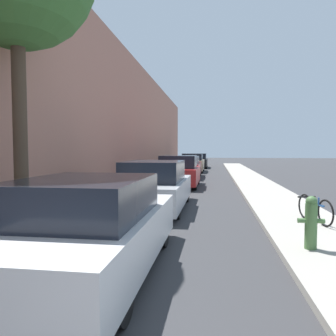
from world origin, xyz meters
TOP-DOWN VIEW (x-y plane):
  - ground_plane at (0.00, 16.00)m, footprint 120.00×120.00m
  - sidewalk_left at (-2.90, 16.00)m, footprint 2.00×52.00m
  - sidewalk_right at (2.90, 16.00)m, footprint 2.00×52.00m
  - building_facade_left at (-4.25, 16.00)m, footprint 0.70×52.00m
  - parked_car_white at (-1.02, 5.42)m, footprint 1.91×4.35m
  - parked_car_silver at (-1.01, 10.62)m, footprint 1.86×4.53m
  - parked_car_red at (-0.93, 16.59)m, footprint 1.89×3.97m
  - parked_car_maroon at (-1.01, 21.90)m, footprint 1.74×4.69m
  - parked_car_champagne at (-0.98, 27.39)m, footprint 1.78×4.42m
  - parked_car_black at (-0.85, 33.38)m, footprint 1.84×4.59m
  - fire_hydrant at (2.43, 6.68)m, footprint 0.43×0.20m
  - bicycle at (3.11, 8.81)m, footprint 0.50×1.45m

SIDE VIEW (x-z plane):
  - ground_plane at x=0.00m, z-range 0.00..0.00m
  - sidewalk_left at x=-2.90m, z-range 0.00..0.12m
  - sidewalk_right at x=2.90m, z-range 0.00..0.12m
  - bicycle at x=3.11m, z-range 0.13..0.73m
  - fire_hydrant at x=2.43m, z-range 0.13..1.04m
  - parked_car_white at x=-1.02m, z-range -0.04..1.37m
  - parked_car_maroon at x=-1.01m, z-range -0.02..1.37m
  - parked_car_silver at x=-1.01m, z-range -0.05..1.42m
  - parked_car_black at x=-0.85m, z-range -0.03..1.42m
  - parked_car_champagne at x=-0.98m, z-range -0.04..1.48m
  - parked_car_red at x=-0.93m, z-range -0.04..1.49m
  - building_facade_left at x=-4.25m, z-range 0.00..7.21m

